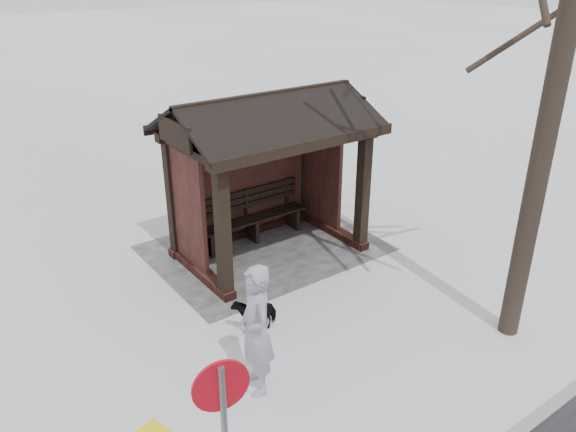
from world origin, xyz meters
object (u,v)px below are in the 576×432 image
object	(u,v)px
pedestrian	(256,331)
dog	(255,313)
bus_shelter	(264,142)
road_sign	(223,412)

from	to	relation	value
pedestrian	dog	size ratio (longest dim) A/B	2.66
pedestrian	dog	xyz separation A→B (m)	(-0.69, -1.11, -0.61)
bus_shelter	road_sign	bearing A→B (deg)	52.58
pedestrian	road_sign	distance (m)	2.13
bus_shelter	road_sign	world-z (taller)	bus_shelter
bus_shelter	pedestrian	distance (m)	4.09
bus_shelter	road_sign	size ratio (longest dim) A/B	1.74
pedestrian	dog	world-z (taller)	pedestrian
dog	road_sign	bearing A→B (deg)	-36.64
dog	road_sign	world-z (taller)	road_sign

